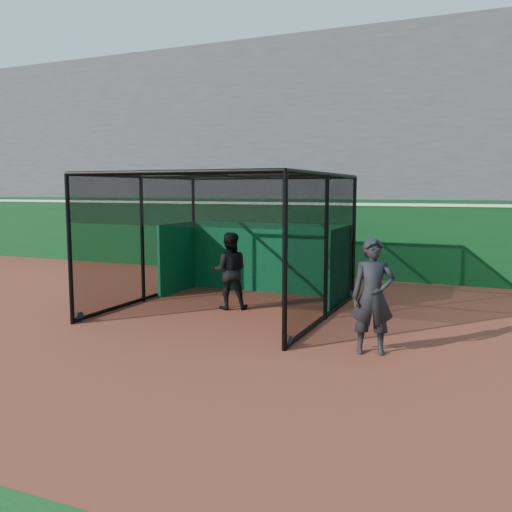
% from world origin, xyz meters
% --- Properties ---
extents(ground, '(120.00, 120.00, 0.00)m').
position_xyz_m(ground, '(0.00, 0.00, 0.00)').
color(ground, brown).
rests_on(ground, ground).
extents(outfield_wall, '(50.00, 0.50, 2.50)m').
position_xyz_m(outfield_wall, '(0.00, 8.50, 1.29)').
color(outfield_wall, '#0A3A15').
rests_on(outfield_wall, ground).
extents(grandstand, '(50.00, 7.85, 8.95)m').
position_xyz_m(grandstand, '(0.00, 12.27, 4.48)').
color(grandstand, '#4C4C4F').
rests_on(grandstand, ground).
extents(batting_cage, '(4.82, 5.18, 3.12)m').
position_xyz_m(batting_cage, '(0.00, 2.74, 1.56)').
color(batting_cage, black).
rests_on(batting_cage, ground).
extents(batter, '(1.09, 0.99, 1.81)m').
position_xyz_m(batter, '(0.00, 2.83, 0.91)').
color(batter, black).
rests_on(batter, ground).
extents(on_deck_player, '(0.83, 0.67, 1.99)m').
position_xyz_m(on_deck_player, '(3.80, 0.63, 0.99)').
color(on_deck_player, black).
rests_on(on_deck_player, ground).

